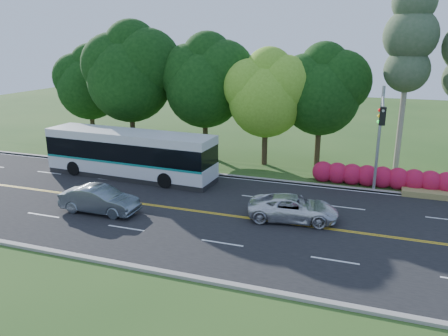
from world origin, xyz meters
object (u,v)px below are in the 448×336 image
(traffic_signal, at_px, (380,128))
(sedan, at_px, (100,200))
(suv, at_px, (293,208))
(transit_bus, at_px, (130,155))

(traffic_signal, bearing_deg, sedan, -153.97)
(traffic_signal, bearing_deg, suv, -131.30)
(suv, bearing_deg, sedan, 95.85)
(sedan, bearing_deg, traffic_signal, -64.49)
(traffic_signal, relative_size, suv, 1.40)
(transit_bus, relative_size, sedan, 2.80)
(transit_bus, distance_m, sedan, 7.03)
(transit_bus, height_order, sedan, transit_bus)
(transit_bus, bearing_deg, traffic_signal, 5.40)
(transit_bus, xyz_separation_m, sedan, (1.94, -6.69, -0.91))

